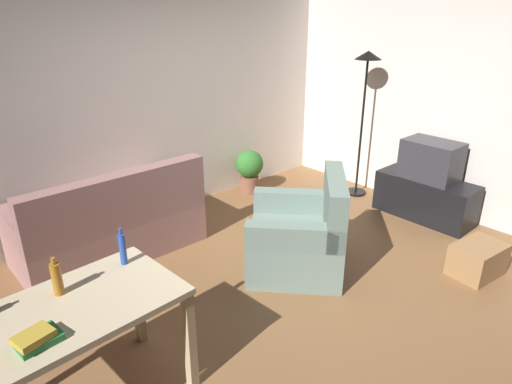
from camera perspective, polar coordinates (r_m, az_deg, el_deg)
ground_plane at (r=4.02m, az=3.79°, el=-12.51°), size 5.20×4.40×0.02m
wall_rear at (r=5.15m, az=-13.87°, el=11.39°), size 5.20×0.10×2.70m
wall_right at (r=5.55m, az=23.73°, el=10.95°), size 0.10×4.40×2.70m
couch at (r=4.61m, az=-17.92°, el=-4.15°), size 1.74×0.84×0.92m
tv_stand at (r=5.54m, az=20.69°, el=-0.72°), size 0.44×1.10×0.48m
tv at (r=5.39m, az=21.38°, el=3.79°), size 0.41×0.60×0.44m
torchiere_lamp at (r=5.69m, az=13.76°, el=13.08°), size 0.32×0.32×1.81m
desk at (r=2.83m, az=-22.14°, el=-15.13°), size 1.24×0.76×0.76m
potted_plant at (r=5.86m, az=-0.83°, el=3.04°), size 0.36×0.36×0.57m
armchair at (r=4.20m, az=5.79°, el=-5.62°), size 1.23×1.23×0.92m
storage_box at (r=4.62m, az=26.35°, el=-7.67°), size 0.52×0.39×0.30m
bottle_amber at (r=2.84m, az=-24.00°, el=-10.00°), size 0.06×0.06×0.24m
bottle_blue at (r=3.00m, az=-16.61°, el=-6.89°), size 0.04×0.04×0.25m
book_stack at (r=2.55m, az=-26.13°, el=-16.39°), size 0.23×0.18×0.08m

